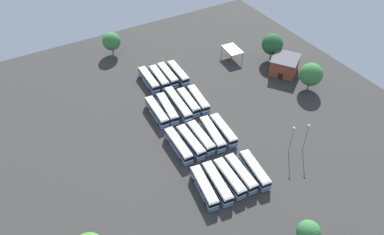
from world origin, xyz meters
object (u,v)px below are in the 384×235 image
at_px(bus_row0_slot4, 178,73).
at_px(bus_row1_slot2, 178,104).
at_px(maintenance_shelter, 232,49).
at_px(bus_row1_slot0, 157,112).
at_px(tree_north_edge, 311,74).
at_px(bus_row0_slot1, 149,80).
at_px(tree_south_edge, 309,232).
at_px(bus_row2_slot2, 201,137).
at_px(tree_northwest, 272,44).
at_px(bus_row1_slot3, 188,102).
at_px(bus_row1_slot4, 198,99).
at_px(bus_row2_slot3, 212,134).
at_px(lamp_post_mid_lot, 292,139).
at_px(bus_row2_slot4, 223,130).
at_px(bus_row3_slot3, 241,173).
at_px(bus_row3_slot1, 217,183).
at_px(bus_row1_slot1, 167,108).
at_px(bus_row2_slot1, 191,142).
at_px(lamp_post_far_corner, 306,136).
at_px(tree_west_edge, 112,41).
at_px(bus_row0_slot2, 159,78).
at_px(bus_row3_slot4, 255,170).
at_px(bus_row0_slot3, 168,75).
at_px(depot_building, 285,65).
at_px(bus_row3_slot2, 229,178).
at_px(bus_row2_slot0, 178,145).
at_px(bus_row3_slot0, 204,187).

height_order(bus_row0_slot4, bus_row1_slot2, same).
height_order(bus_row1_slot2, maintenance_shelter, maintenance_shelter).
height_order(bus_row1_slot0, tree_north_edge, tree_north_edge).
height_order(bus_row0_slot1, tree_south_edge, tree_south_edge).
height_order(bus_row2_slot2, tree_northwest, tree_northwest).
bearing_deg(bus_row1_slot3, bus_row2_slot2, -17.44).
xyz_separation_m(bus_row1_slot4, bus_row2_slot3, (15.49, -4.64, 0.00)).
relative_size(lamp_post_mid_lot, tree_north_edge, 0.95).
xyz_separation_m(bus_row2_slot4, bus_row3_slot3, (15.67, -5.17, -0.00)).
xyz_separation_m(bus_row1_slot3, bus_row3_slot1, (31.56, -9.85, 0.00)).
xyz_separation_m(bus_row1_slot1, bus_row1_slot4, (0.87, 10.48, -0.00)).
relative_size(bus_row0_slot4, tree_south_edge, 1.60).
bearing_deg(bus_row0_slot4, tree_northwest, 78.83).
bearing_deg(bus_row2_slot1, tree_north_edge, 94.71).
distance_m(maintenance_shelter, tree_south_edge, 76.86).
height_order(lamp_post_far_corner, tree_west_edge, lamp_post_far_corner).
relative_size(bus_row0_slot2, bus_row3_slot4, 0.99).
relative_size(bus_row1_slot2, lamp_post_mid_lot, 1.75).
distance_m(bus_row0_slot3, depot_building, 40.73).
relative_size(bus_row0_slot1, bus_row2_slot3, 0.99).
xyz_separation_m(bus_row3_slot2, tree_south_edge, (22.84, 4.24, 3.44)).
height_order(bus_row0_slot2, bus_row2_slot0, same).
distance_m(lamp_post_far_corner, tree_south_edge, 29.99).
relative_size(bus_row1_slot2, bus_row3_slot4, 1.26).
relative_size(bus_row0_slot2, bus_row1_slot3, 1.00).
relative_size(bus_row1_slot4, lamp_post_far_corner, 1.34).
relative_size(bus_row1_slot1, bus_row3_slot4, 1.07).
relative_size(bus_row0_slot4, lamp_post_far_corner, 1.38).
height_order(bus_row1_slot2, bus_row2_slot3, same).
height_order(bus_row1_slot0, bus_row2_slot3, same).
bearing_deg(bus_row0_slot3, bus_row1_slot4, 6.98).
relative_size(bus_row0_slot1, bus_row2_slot4, 1.05).
bearing_deg(lamp_post_far_corner, lamp_post_mid_lot, -109.56).
relative_size(bus_row1_slot3, bus_row3_slot0, 0.96).
height_order(bus_row0_slot2, tree_northwest, tree_northwest).
height_order(bus_row0_slot4, depot_building, depot_building).
bearing_deg(bus_row3_slot3, bus_row2_slot1, -162.03).
bearing_deg(bus_row2_slot2, depot_building, 109.49).
bearing_deg(bus_row2_slot4, bus_row1_slot0, -142.86).
distance_m(bus_row2_slot0, bus_row3_slot1, 16.52).
bearing_deg(bus_row1_slot4, bus_row3_slot3, -11.34).
distance_m(bus_row0_slot2, bus_row1_slot2, 15.70).
relative_size(bus_row2_slot0, tree_south_edge, 1.65).
bearing_deg(tree_northwest, tree_south_edge, -33.40).
relative_size(bus_row3_slot2, lamp_post_mid_lot, 1.37).
bearing_deg(bus_row2_slot0, maintenance_shelter, 128.41).
height_order(bus_row3_slot1, tree_south_edge, tree_south_edge).
height_order(bus_row2_slot0, tree_north_edge, tree_north_edge).
bearing_deg(bus_row1_slot4, lamp_post_mid_lot, 19.51).
relative_size(bus_row2_slot2, maintenance_shelter, 1.44).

